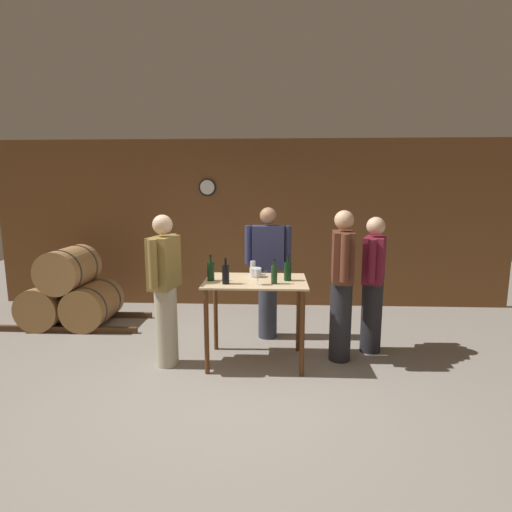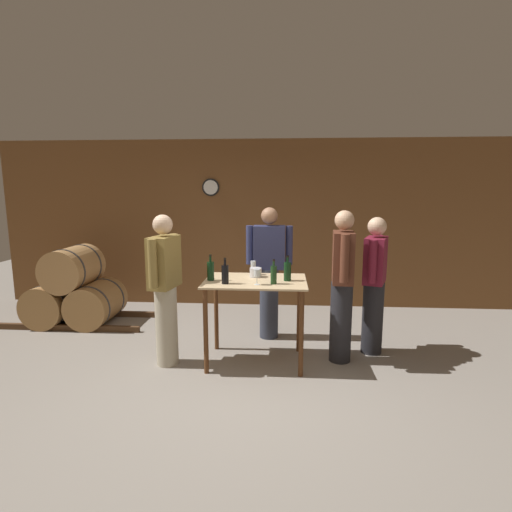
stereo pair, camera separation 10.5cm
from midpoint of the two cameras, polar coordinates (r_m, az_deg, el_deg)
The scene contains 15 objects.
ground_plane at distance 4.27m, azimuth -2.51°, elevation -17.16°, with size 14.00×14.00×0.00m, color gray.
back_wall at distance 6.53m, azimuth 0.09°, elevation 4.58°, with size 8.40×0.08×2.70m.
barrel_rack at distance 6.28m, azimuth -24.04°, elevation -4.71°, with size 2.09×0.81×1.12m.
tasting_table at distance 4.39m, azimuth 0.60°, elevation -5.69°, with size 1.11×0.77×0.94m.
wine_bottle_far_left at distance 4.34m, azimuth -5.81°, elevation -2.08°, with size 0.08×0.08×0.28m.
wine_bottle_left at distance 4.18m, azimuth -3.72°, elevation -2.55°, with size 0.07×0.07×0.28m.
wine_bottle_center at distance 4.16m, azimuth 3.26°, elevation -2.60°, with size 0.06×0.06×0.26m.
wine_bottle_right at distance 4.32m, azimuth 5.22°, elevation -2.16°, with size 0.08×0.08×0.28m.
wine_glass_near_left at distance 4.61m, azimuth 0.26°, elevation -1.24°, with size 0.06×0.06×0.16m.
wine_glass_near_center at distance 4.12m, azimuth 0.87°, elevation -2.47°, with size 0.07×0.07×0.16m.
ice_bucket at distance 4.50m, azimuth 0.62°, elevation -2.36°, with size 0.13×0.13×0.10m.
person_host at distance 4.83m, azimuth 17.14°, elevation -3.68°, with size 0.34×0.56×1.61m.
person_visitor_with_scarf at distance 4.40m, azimuth -12.20°, elevation -4.37°, with size 0.29×0.58×1.65m.
person_visitor_bearded at distance 4.50m, azimuth 12.86°, elevation -3.81°, with size 0.25×0.59×1.69m.
person_visitor_near_door at distance 5.10m, azimuth 2.48°, elevation -2.01°, with size 0.59×0.24×1.69m.
Camera 2 is at (0.50, -3.78, 1.92)m, focal length 28.00 mm.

